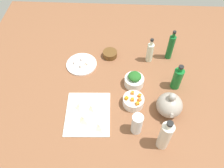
{
  "coord_description": "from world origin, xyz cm",
  "views": [
    {
      "loc": [
        85.74,
        3.95,
        117.77
      ],
      "look_at": [
        0.0,
        0.0,
        8.0
      ],
      "focal_mm": 36.22,
      "sensor_mm": 36.0,
      "label": 1
    }
  ],
  "objects_px": {
    "plate_tofu": "(82,64)",
    "bowl_carrots": "(133,101)",
    "bottle_0": "(150,52)",
    "bowl_small_side": "(110,54)",
    "teapot": "(169,105)",
    "bottle_2": "(171,47)",
    "drinking_glass_0": "(137,124)",
    "bottle_1": "(177,78)",
    "cutting_board": "(88,114)",
    "bowl_greens": "(134,81)",
    "bottle_3": "(165,136)"
  },
  "relations": [
    {
      "from": "bottle_0",
      "to": "bottle_3",
      "type": "xyz_separation_m",
      "value": [
        0.62,
        0.04,
        0.03
      ]
    },
    {
      "from": "drinking_glass_0",
      "to": "bowl_carrots",
      "type": "bearing_deg",
      "value": -175.28
    },
    {
      "from": "bowl_greens",
      "to": "drinking_glass_0",
      "type": "height_order",
      "value": "drinking_glass_0"
    },
    {
      "from": "plate_tofu",
      "to": "bowl_carrots",
      "type": "height_order",
      "value": "bowl_carrots"
    },
    {
      "from": "bottle_0",
      "to": "drinking_glass_0",
      "type": "height_order",
      "value": "bottle_0"
    },
    {
      "from": "plate_tofu",
      "to": "bowl_greens",
      "type": "relative_size",
      "value": 1.7
    },
    {
      "from": "bowl_carrots",
      "to": "bottle_3",
      "type": "distance_m",
      "value": 0.3
    },
    {
      "from": "bowl_carrots",
      "to": "plate_tofu",
      "type": "bearing_deg",
      "value": -130.97
    },
    {
      "from": "bowl_greens",
      "to": "teapot",
      "type": "bearing_deg",
      "value": 45.23
    },
    {
      "from": "teapot",
      "to": "bottle_1",
      "type": "distance_m",
      "value": 0.2
    },
    {
      "from": "bowl_small_side",
      "to": "bottle_2",
      "type": "relative_size",
      "value": 0.44
    },
    {
      "from": "plate_tofu",
      "to": "bowl_carrots",
      "type": "distance_m",
      "value": 0.47
    },
    {
      "from": "bowl_carrots",
      "to": "teapot",
      "type": "xyz_separation_m",
      "value": [
        0.04,
        0.2,
        0.04
      ]
    },
    {
      "from": "teapot",
      "to": "drinking_glass_0",
      "type": "xyz_separation_m",
      "value": [
        0.13,
        -0.19,
        0.0
      ]
    },
    {
      "from": "bowl_greens",
      "to": "bowl_small_side",
      "type": "distance_m",
      "value": 0.3
    },
    {
      "from": "bowl_greens",
      "to": "bowl_small_side",
      "type": "relative_size",
      "value": 1.22
    },
    {
      "from": "cutting_board",
      "to": "bowl_greens",
      "type": "bearing_deg",
      "value": 131.1
    },
    {
      "from": "drinking_glass_0",
      "to": "bottle_3",
      "type": "bearing_deg",
      "value": 60.25
    },
    {
      "from": "bowl_greens",
      "to": "bowl_small_side",
      "type": "height_order",
      "value": "bowl_greens"
    },
    {
      "from": "cutting_board",
      "to": "bottle_1",
      "type": "bearing_deg",
      "value": 113.54
    },
    {
      "from": "bowl_small_side",
      "to": "bottle_0",
      "type": "xyz_separation_m",
      "value": [
        0.03,
        0.27,
        0.06
      ]
    },
    {
      "from": "teapot",
      "to": "plate_tofu",
      "type": "bearing_deg",
      "value": -122.1
    },
    {
      "from": "plate_tofu",
      "to": "drinking_glass_0",
      "type": "relative_size",
      "value": 1.49
    },
    {
      "from": "bowl_carrots",
      "to": "drinking_glass_0",
      "type": "distance_m",
      "value": 0.18
    },
    {
      "from": "bowl_small_side",
      "to": "bottle_0",
      "type": "distance_m",
      "value": 0.28
    },
    {
      "from": "cutting_board",
      "to": "bottle_2",
      "type": "relative_size",
      "value": 1.28
    },
    {
      "from": "bowl_greens",
      "to": "bowl_carrots",
      "type": "bearing_deg",
      "value": -2.48
    },
    {
      "from": "plate_tofu",
      "to": "bottle_1",
      "type": "bearing_deg",
      "value": 75.7
    },
    {
      "from": "bowl_greens",
      "to": "drinking_glass_0",
      "type": "xyz_separation_m",
      "value": [
        0.32,
        0.01,
        0.04
      ]
    },
    {
      "from": "bowl_carrots",
      "to": "bottle_1",
      "type": "relative_size",
      "value": 0.67
    },
    {
      "from": "bowl_small_side",
      "to": "bottle_1",
      "type": "distance_m",
      "value": 0.5
    },
    {
      "from": "bowl_carrots",
      "to": "bottle_2",
      "type": "relative_size",
      "value": 0.55
    },
    {
      "from": "bowl_small_side",
      "to": "bottle_2",
      "type": "xyz_separation_m",
      "value": [
        -0.01,
        0.41,
        0.08
      ]
    },
    {
      "from": "bowl_greens",
      "to": "bottle_1",
      "type": "relative_size",
      "value": 0.66
    },
    {
      "from": "cutting_board",
      "to": "drinking_glass_0",
      "type": "distance_m",
      "value": 0.3
    },
    {
      "from": "cutting_board",
      "to": "bottle_2",
      "type": "distance_m",
      "value": 0.72
    },
    {
      "from": "cutting_board",
      "to": "bowl_carrots",
      "type": "height_order",
      "value": "bowl_carrots"
    },
    {
      "from": "bottle_0",
      "to": "cutting_board",
      "type": "bearing_deg",
      "value": -39.55
    },
    {
      "from": "teapot",
      "to": "bottle_2",
      "type": "height_order",
      "value": "bottle_2"
    },
    {
      "from": "bottle_0",
      "to": "bottle_2",
      "type": "height_order",
      "value": "bottle_2"
    },
    {
      "from": "bottle_1",
      "to": "drinking_glass_0",
      "type": "distance_m",
      "value": 0.41
    },
    {
      "from": "cutting_board",
      "to": "bowl_carrots",
      "type": "bearing_deg",
      "value": 107.68
    },
    {
      "from": "plate_tofu",
      "to": "bottle_1",
      "type": "relative_size",
      "value": 1.11
    },
    {
      "from": "cutting_board",
      "to": "teapot",
      "type": "relative_size",
      "value": 1.73
    },
    {
      "from": "bowl_small_side",
      "to": "bottle_3",
      "type": "distance_m",
      "value": 0.72
    },
    {
      "from": "plate_tofu",
      "to": "bowl_carrots",
      "type": "xyz_separation_m",
      "value": [
        0.31,
        0.35,
        0.02
      ]
    },
    {
      "from": "bottle_0",
      "to": "bowl_small_side",
      "type": "bearing_deg",
      "value": -95.55
    },
    {
      "from": "bottle_3",
      "to": "bottle_0",
      "type": "bearing_deg",
      "value": -176.65
    },
    {
      "from": "bottle_1",
      "to": "drinking_glass_0",
      "type": "bearing_deg",
      "value": -38.46
    },
    {
      "from": "cutting_board",
      "to": "bowl_carrots",
      "type": "distance_m",
      "value": 0.28
    }
  ]
}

